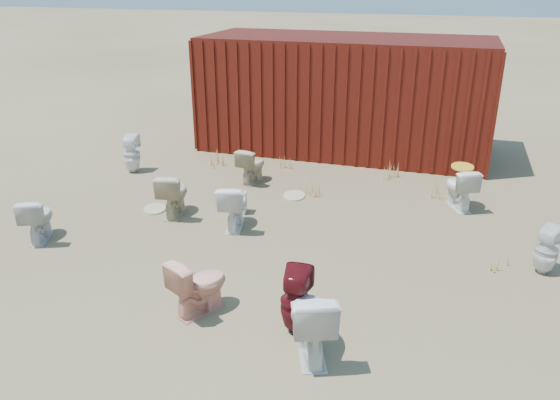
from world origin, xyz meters
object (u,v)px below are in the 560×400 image
(toilet_back_e, at_px, (546,250))
(toilet_back_a, at_px, (131,154))
(toilet_front_e, at_px, (311,320))
(loose_tank, at_px, (231,202))
(toilet_back_yellowlid, at_px, (460,188))
(toilet_front_c, at_px, (234,206))
(toilet_front_maroon, at_px, (296,301))
(toilet_back_beige_left, at_px, (173,194))
(toilet_front_a, at_px, (38,218))
(shipping_container, at_px, (345,94))
(toilet_back_beige_right, at_px, (252,165))
(toilet_front_pink, at_px, (199,285))

(toilet_back_e, bearing_deg, toilet_back_a, 18.13)
(toilet_front_e, bearing_deg, loose_tank, -77.68)
(toilet_back_yellowlid, bearing_deg, toilet_front_c, 3.74)
(toilet_front_maroon, height_order, toilet_back_yellowlid, toilet_front_maroon)
(toilet_front_c, bearing_deg, toilet_back_e, 166.69)
(toilet_front_c, distance_m, loose_tank, 0.61)
(toilet_back_a, bearing_deg, toilet_back_e, 151.42)
(toilet_front_maroon, relative_size, toilet_back_beige_left, 1.05)
(toilet_back_yellowlid, relative_size, loose_tank, 1.41)
(toilet_front_a, relative_size, toilet_back_a, 0.90)
(toilet_back_e, distance_m, loose_tank, 4.65)
(shipping_container, relative_size, loose_tank, 12.00)
(toilet_front_a, xyz_separation_m, toilet_front_c, (2.54, 1.25, 0.02))
(toilet_front_maroon, height_order, toilet_back_beige_left, toilet_front_maroon)
(toilet_front_maroon, distance_m, loose_tank, 3.36)
(shipping_container, bearing_deg, toilet_front_maroon, -82.57)
(shipping_container, height_order, toilet_back_a, shipping_container)
(loose_tank, bearing_deg, toilet_back_beige_left, -164.40)
(toilet_back_beige_right, xyz_separation_m, loose_tank, (0.16, -1.42, -0.16))
(shipping_container, bearing_deg, toilet_back_yellowlid, -47.58)
(toilet_front_a, bearing_deg, toilet_front_e, 140.33)
(toilet_back_a, xyz_separation_m, toilet_back_beige_left, (1.77, -1.61, -0.01))
(shipping_container, distance_m, loose_tank, 4.31)
(toilet_front_c, height_order, toilet_back_beige_left, toilet_back_beige_left)
(shipping_container, bearing_deg, toilet_back_e, -52.27)
(toilet_back_beige_left, bearing_deg, toilet_back_beige_right, -121.63)
(toilet_front_maroon, height_order, toilet_front_e, toilet_front_e)
(toilet_front_e, height_order, toilet_back_yellowlid, toilet_front_e)
(toilet_front_c, height_order, toilet_front_e, toilet_front_e)
(shipping_container, distance_m, toilet_front_e, 7.29)
(toilet_back_beige_right, bearing_deg, toilet_back_yellowlid, -172.13)
(toilet_front_maroon, bearing_deg, toilet_front_pink, -4.43)
(toilet_front_c, bearing_deg, toilet_back_beige_right, -89.98)
(shipping_container, relative_size, toilet_front_pink, 8.60)
(shipping_container, xyz_separation_m, toilet_back_beige_left, (-1.83, -4.44, -0.84))
(toilet_back_e, bearing_deg, toilet_back_yellowlid, -27.84)
(toilet_back_yellowlid, bearing_deg, toilet_front_e, 46.97)
(toilet_front_a, distance_m, toilet_back_e, 6.98)
(toilet_back_e, relative_size, loose_tank, 1.32)
(toilet_back_yellowlid, bearing_deg, toilet_back_beige_right, -27.26)
(toilet_front_e, bearing_deg, toilet_front_a, -39.16)
(toilet_back_beige_right, bearing_deg, loose_tank, 105.75)
(toilet_front_e, distance_m, toilet_back_yellowlid, 4.62)
(toilet_front_e, xyz_separation_m, toilet_back_a, (-4.73, 4.34, -0.03))
(toilet_front_pink, bearing_deg, toilet_front_a, 9.83)
(toilet_front_c, distance_m, toilet_back_a, 3.36)
(toilet_back_beige_left, distance_m, loose_tank, 0.92)
(toilet_back_a, distance_m, toilet_back_beige_right, 2.44)
(loose_tank, bearing_deg, toilet_front_a, -150.86)
(loose_tank, bearing_deg, toilet_front_maroon, -64.17)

